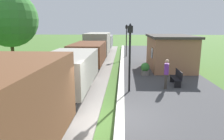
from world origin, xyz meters
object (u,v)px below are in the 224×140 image
object	(u,v)px
freight_train	(88,54)
lamp_post_far	(126,34)
person_waiting	(166,73)
potted_planter	(145,69)
station_hut	(169,52)
bench_down_platform	(153,54)
lamp_post_near	(130,45)
tree_trackside_far	(9,19)
bench_near_hut	(177,77)

from	to	relation	value
freight_train	lamp_post_far	bearing A→B (deg)	66.28
person_waiting	potted_planter	world-z (taller)	person_waiting
station_hut	bench_down_platform	distance (m)	5.18
freight_train	lamp_post_near	xyz separation A→B (m)	(3.25, -5.82, 1.28)
lamp_post_far	tree_trackside_far	bearing A→B (deg)	-145.12
bench_down_platform	lamp_post_far	size ratio (longest dim) A/B	0.41
potted_planter	lamp_post_far	distance (m)	9.60
bench_near_hut	potted_planter	bearing A→B (deg)	123.94
freight_train	potted_planter	world-z (taller)	freight_train
person_waiting	lamp_post_far	size ratio (longest dim) A/B	0.46
station_hut	person_waiting	size ratio (longest dim) A/B	3.39
station_hut	potted_planter	xyz separation A→B (m)	(-2.29, -2.72, -0.93)
station_hut	bench_down_platform	size ratio (longest dim) A/B	3.87
bench_near_hut	bench_down_platform	xyz separation A→B (m)	(0.00, 10.26, 0.00)
bench_down_platform	lamp_post_near	distance (m)	12.24
freight_train	potted_planter	xyz separation A→B (m)	(4.51, -1.89, -0.80)
lamp_post_far	tree_trackside_far	size ratio (longest dim) A/B	0.55
lamp_post_near	potted_planter	bearing A→B (deg)	72.16
lamp_post_far	person_waiting	bearing A→B (deg)	-80.42
person_waiting	lamp_post_far	distance (m)	12.84
station_hut	lamp_post_near	size ratio (longest dim) A/B	1.57
station_hut	lamp_post_far	bearing A→B (deg)	118.41
station_hut	tree_trackside_far	bearing A→B (deg)	-178.60
freight_train	lamp_post_far	distance (m)	8.18
station_hut	bench_near_hut	bearing A→B (deg)	-96.80
bench_down_platform	person_waiting	bearing A→B (deg)	-94.18
potted_planter	bench_near_hut	bearing A→B (deg)	-56.06
station_hut	lamp_post_far	size ratio (longest dim) A/B	1.57
freight_train	bench_near_hut	xyz separation A→B (m)	(6.18, -4.37, -0.80)
lamp_post_near	bench_near_hut	bearing A→B (deg)	26.28
lamp_post_near	tree_trackside_far	bearing A→B (deg)	147.42
freight_train	station_hut	distance (m)	6.85
station_hut	lamp_post_near	world-z (taller)	lamp_post_near
station_hut	person_waiting	xyz separation A→B (m)	(-1.43, -6.00, -0.47)
potted_planter	freight_train	bearing A→B (deg)	157.25
freight_train	bench_down_platform	xyz separation A→B (m)	(6.18, 5.89, -0.80)
freight_train	potted_planter	bearing A→B (deg)	-22.75
bench_down_platform	person_waiting	world-z (taller)	person_waiting
person_waiting	station_hut	bearing A→B (deg)	-88.58
person_waiting	potted_planter	xyz separation A→B (m)	(-0.86, 3.28, -0.46)
bench_down_platform	tree_trackside_far	size ratio (longest dim) A/B	0.22
bench_down_platform	bench_near_hut	bearing A→B (deg)	-90.00
bench_near_hut	lamp_post_near	distance (m)	3.87
tree_trackside_far	bench_near_hut	bearing A→B (deg)	-20.81
bench_near_hut	bench_down_platform	bearing A→B (deg)	90.00
freight_train	bench_down_platform	distance (m)	8.57
tree_trackside_far	person_waiting	bearing A→B (deg)	-25.29
bench_near_hut	bench_down_platform	size ratio (longest dim) A/B	1.00
freight_train	station_hut	bearing A→B (deg)	6.95
potted_planter	lamp_post_near	bearing A→B (deg)	-107.84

